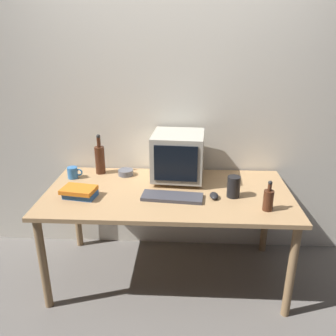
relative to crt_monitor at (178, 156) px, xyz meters
The scene contains 12 objects.
ground_plane 0.96m from the crt_monitor, 106.34° to the right, with size 6.00×6.00×0.00m, color slate.
back_wall 0.43m from the crt_monitor, 103.43° to the left, with size 4.00×0.08×2.50m, color silver.
desk 0.35m from the crt_monitor, 106.34° to the right, with size 1.76×0.88×0.73m.
crt_monitor is the anchor object (origin of this frame).
keyboard 0.39m from the crt_monitor, 95.17° to the right, with size 0.42×0.15×0.02m, color #3F3F47.
computer_mouse 0.45m from the crt_monitor, 51.12° to the right, with size 0.06×0.10×0.04m, color black.
bottle_tall 0.64m from the crt_monitor, behind, with size 0.08×0.08×0.33m.
bottle_short 0.77m from the crt_monitor, 38.97° to the right, with size 0.06×0.06×0.21m.
book_stack 0.78m from the crt_monitor, 152.61° to the right, with size 0.25×0.19×0.07m.
mug 0.84m from the crt_monitor, behind, with size 0.12×0.08×0.09m.
cd_spindle 0.46m from the crt_monitor, behind, with size 0.12×0.12×0.04m, color #595B66.
metal_canister 0.50m from the crt_monitor, 36.35° to the right, with size 0.09×0.09×0.15m, color black.
Camera 1 is at (0.11, -2.26, 1.79)m, focal length 36.77 mm.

